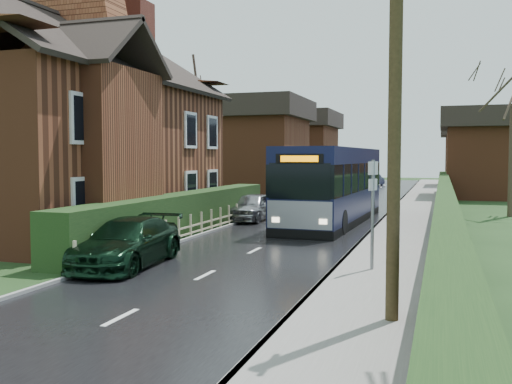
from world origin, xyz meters
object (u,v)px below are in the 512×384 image
(car_silver, at_px, (253,207))
(car_green, at_px, (128,242))
(bus, at_px, (333,186))
(bus_stop_sign, at_px, (373,199))
(brick_house, at_px, (73,124))
(telegraph_pole, at_px, (394,134))

(car_silver, bearing_deg, car_green, -87.20)
(bus, height_order, bus_stop_sign, bus)
(brick_house, relative_size, car_green, 3.22)
(brick_house, distance_m, car_green, 9.53)
(car_green, height_order, bus_stop_sign, bus_stop_sign)
(bus, bearing_deg, car_green, -104.57)
(car_green, distance_m, bus_stop_sign, 6.74)
(car_green, bearing_deg, bus, 68.38)
(brick_house, bearing_deg, bus_stop_sign, -22.46)
(bus, xyz_separation_m, bus_stop_sign, (3.01, -10.84, 0.25))
(bus, bearing_deg, brick_house, -148.05)
(bus, height_order, car_green, bus)
(car_silver, relative_size, telegraph_pole, 0.58)
(telegraph_pole, bearing_deg, bus, 104.12)
(brick_house, bearing_deg, car_silver, 42.72)
(car_silver, height_order, telegraph_pole, telegraph_pole)
(brick_house, height_order, telegraph_pole, brick_house)
(bus_stop_sign, height_order, telegraph_pole, telegraph_pole)
(brick_house, xyz_separation_m, telegraph_pole, (13.60, -9.78, -0.95))
(car_silver, distance_m, bus_stop_sign, 12.78)
(car_green, xyz_separation_m, telegraph_pole, (7.42, -3.54, 2.76))
(car_silver, distance_m, telegraph_pole, 17.30)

